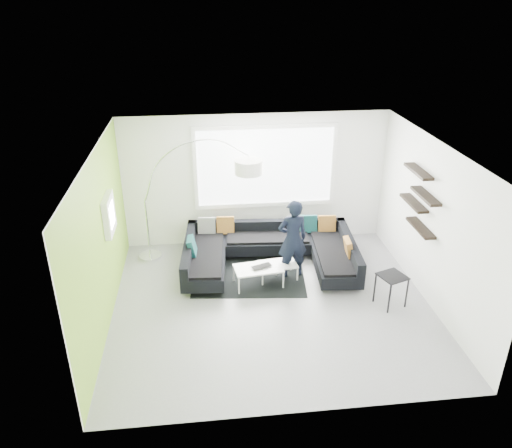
{
  "coord_description": "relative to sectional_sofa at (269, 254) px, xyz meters",
  "views": [
    {
      "loc": [
        -1.11,
        -7.24,
        5.05
      ],
      "look_at": [
        -0.17,
        0.9,
        1.15
      ],
      "focal_mm": 35.0,
      "sensor_mm": 36.0,
      "label": 1
    }
  ],
  "objects": [
    {
      "name": "ground",
      "position": [
        -0.13,
        -1.24,
        -0.31
      ],
      "size": [
        5.5,
        5.5,
        0.0
      ],
      "primitive_type": "plane",
      "color": "gray",
      "rests_on": "ground"
    },
    {
      "name": "room_shell",
      "position": [
        -0.1,
        -1.03,
        1.49
      ],
      "size": [
        5.54,
        5.04,
        2.82
      ],
      "color": "white",
      "rests_on": "ground"
    },
    {
      "name": "sectional_sofa",
      "position": [
        0.0,
        0.0,
        0.0
      ],
      "size": [
        3.45,
        2.29,
        0.71
      ],
      "rotation": [
        0.0,
        0.0,
        -0.08
      ],
      "color": "black",
      "rests_on": "ground"
    },
    {
      "name": "rug",
      "position": [
        -0.43,
        -0.26,
        -0.31
      ],
      "size": [
        2.26,
        1.75,
        0.01
      ],
      "primitive_type": "cube",
      "rotation": [
        0.0,
        0.0,
        -0.1
      ],
      "color": "black",
      "rests_on": "ground"
    },
    {
      "name": "coffee_table",
      "position": [
        -0.1,
        -0.49,
        -0.13
      ],
      "size": [
        1.21,
        0.8,
        0.37
      ],
      "primitive_type": "cube",
      "rotation": [
        0.0,
        0.0,
        0.13
      ],
      "color": "white",
      "rests_on": "ground"
    },
    {
      "name": "arc_lamp",
      "position": [
        -2.38,
        0.72,
        0.94
      ],
      "size": [
        2.48,
        1.33,
        2.51
      ],
      "primitive_type": null,
      "rotation": [
        0.0,
        0.0,
        -0.18
      ],
      "color": "silver",
      "rests_on": "ground"
    },
    {
      "name": "side_table",
      "position": [
        1.92,
        -1.48,
        -0.02
      ],
      "size": [
        0.55,
        0.55,
        0.59
      ],
      "primitive_type": "cube",
      "rotation": [
        0.0,
        0.0,
        0.35
      ],
      "color": "black",
      "rests_on": "ground"
    },
    {
      "name": "person",
      "position": [
        0.39,
        -0.31,
        0.47
      ],
      "size": [
        0.67,
        0.52,
        1.57
      ],
      "primitive_type": "imported",
      "rotation": [
        0.0,
        0.0,
        3.27
      ],
      "color": "black",
      "rests_on": "ground"
    },
    {
      "name": "laptop",
      "position": [
        -0.21,
        -0.63,
        0.07
      ],
      "size": [
        0.54,
        0.5,
        0.03
      ],
      "primitive_type": "imported",
      "rotation": [
        0.0,
        0.0,
        0.37
      ],
      "color": "black",
      "rests_on": "coffee_table"
    }
  ]
}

